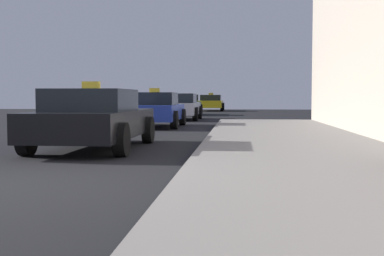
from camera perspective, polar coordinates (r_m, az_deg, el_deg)
ground_plane at (r=7.03m, az=-18.26°, el=-5.82°), size 80.00×80.00×0.00m
sidewalk at (r=6.56m, az=15.94°, el=-5.77°), size 4.00×32.00×0.15m
car_black at (r=11.22m, az=-10.72°, el=1.02°), size 2.03×4.48×1.43m
car_blue at (r=19.11m, az=-4.05°, el=2.03°), size 1.94×4.05×1.43m
car_silver at (r=25.15m, az=-1.41°, el=2.37°), size 1.99×4.12×1.27m
car_green at (r=32.14m, az=-0.80°, el=2.60°), size 1.99×4.09×1.27m
car_yellow at (r=41.32m, az=2.10°, el=2.79°), size 2.02×4.60×1.43m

